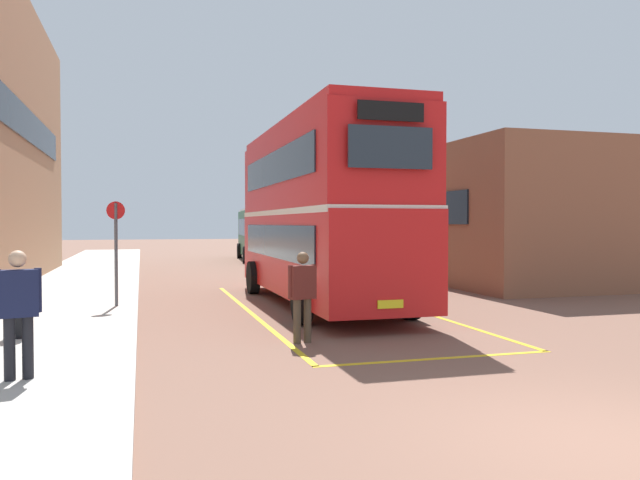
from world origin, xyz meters
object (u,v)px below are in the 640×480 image
double_decker_bus (319,210)px  pedestrian_boarding (302,291)px  pedestrian_waiting_near (18,305)px  bus_stop_sign (116,243)px  single_deck_bus (264,232)px  litter_bin (19,313)px

double_decker_bus → pedestrian_boarding: double_decker_bus is taller
double_decker_bus → pedestrian_waiting_near: double_decker_bus is taller
pedestrian_boarding → bus_stop_sign: size_ratio=0.64×
single_deck_bus → litter_bin: single_deck_bus is taller
double_decker_bus → bus_stop_sign: double_decker_bus is taller
single_deck_bus → litter_bin: (-9.00, -23.84, -1.06)m
bus_stop_sign → double_decker_bus: bearing=-1.3°
single_deck_bus → pedestrian_waiting_near: size_ratio=5.26×
double_decker_bus → pedestrian_waiting_near: 9.44m
double_decker_bus → pedestrian_boarding: size_ratio=6.00×
litter_bin → double_decker_bus: bearing=29.9°
pedestrian_waiting_near → litter_bin: (-0.55, 3.26, -0.53)m
pedestrian_boarding → litter_bin: (-4.88, 1.20, -0.37)m
double_decker_bus → litter_bin: size_ratio=11.36×
pedestrian_boarding → single_deck_bus: bearing=80.6°
single_deck_bus → pedestrian_waiting_near: bearing=-107.3°
litter_bin → bus_stop_sign: 4.35m
single_deck_bus → bus_stop_sign: size_ratio=3.44×
pedestrian_waiting_near → bus_stop_sign: bus_stop_sign is taller
single_deck_bus → litter_bin: 25.51m
double_decker_bus → pedestrian_waiting_near: (-6.09, -7.08, -1.40)m
pedestrian_waiting_near → single_deck_bus: bearing=72.7°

